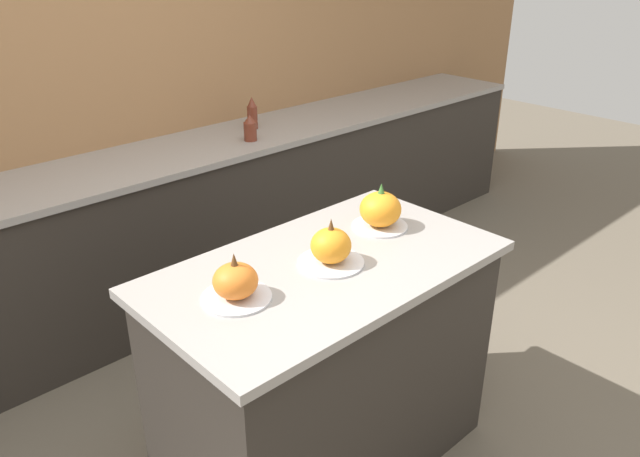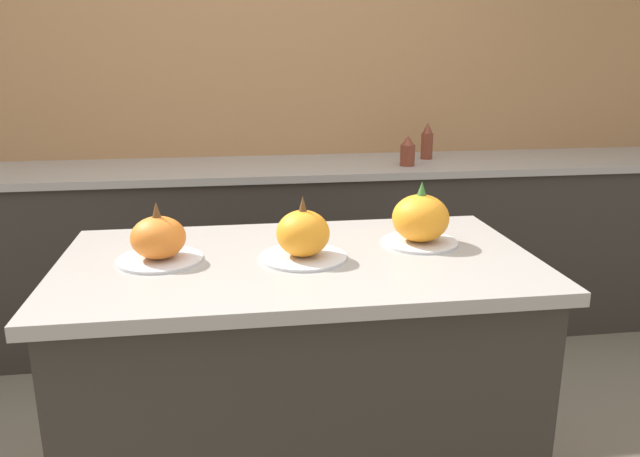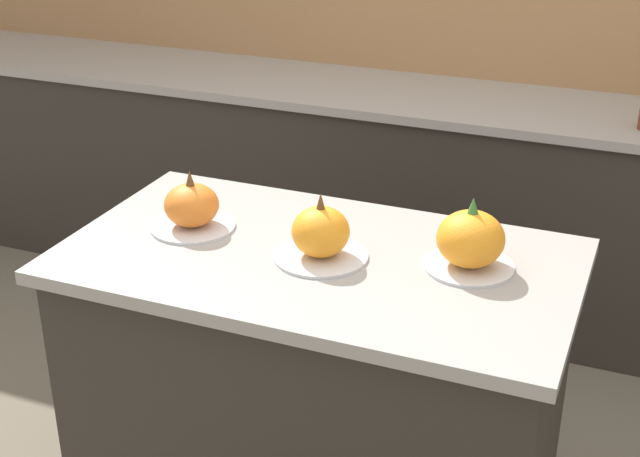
{
  "view_description": "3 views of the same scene",
  "coord_description": "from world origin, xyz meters",
  "px_view_note": "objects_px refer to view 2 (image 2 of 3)",
  "views": [
    {
      "loc": [
        -1.32,
        -1.38,
        1.94
      ],
      "look_at": [
        0.01,
        0.05,
        1.02
      ],
      "focal_mm": 35.0,
      "sensor_mm": 36.0,
      "label": 1
    },
    {
      "loc": [
        -0.18,
        -1.59,
        1.43
      ],
      "look_at": [
        0.06,
        0.0,
        0.98
      ],
      "focal_mm": 35.0,
      "sensor_mm": 36.0,
      "label": 2
    },
    {
      "loc": [
        0.75,
        -1.82,
        1.89
      ],
      "look_at": [
        0.0,
        0.01,
        0.97
      ],
      "focal_mm": 50.0,
      "sensor_mm": 36.0,
      "label": 3
    }
  ],
  "objects_px": {
    "pumpkin_cake_center": "(303,237)",
    "bottle_tall": "(427,142)",
    "pumpkin_cake_right": "(420,220)",
    "bottle_short": "(408,151)",
    "pumpkin_cake_left": "(158,241)"
  },
  "relations": [
    {
      "from": "pumpkin_cake_left",
      "to": "bottle_short",
      "type": "height_order",
      "value": "pumpkin_cake_left"
    },
    {
      "from": "pumpkin_cake_left",
      "to": "pumpkin_cake_right",
      "type": "height_order",
      "value": "pumpkin_cake_right"
    },
    {
      "from": "pumpkin_cake_left",
      "to": "pumpkin_cake_right",
      "type": "distance_m",
      "value": 0.73
    },
    {
      "from": "pumpkin_cake_center",
      "to": "bottle_tall",
      "type": "xyz_separation_m",
      "value": [
        0.83,
        1.53,
        0.03
      ]
    },
    {
      "from": "pumpkin_cake_left",
      "to": "bottle_short",
      "type": "xyz_separation_m",
      "value": [
        1.06,
        1.31,
        0.01
      ]
    },
    {
      "from": "bottle_tall",
      "to": "pumpkin_cake_center",
      "type": "bearing_deg",
      "value": -118.55
    },
    {
      "from": "pumpkin_cake_right",
      "to": "bottle_short",
      "type": "distance_m",
      "value": 1.31
    },
    {
      "from": "bottle_short",
      "to": "bottle_tall",
      "type": "bearing_deg",
      "value": 49.47
    },
    {
      "from": "pumpkin_cake_left",
      "to": "bottle_tall",
      "type": "xyz_separation_m",
      "value": [
        1.21,
        1.5,
        0.03
      ]
    },
    {
      "from": "pumpkin_cake_center",
      "to": "bottle_tall",
      "type": "bearing_deg",
      "value": 61.45
    },
    {
      "from": "pumpkin_cake_right",
      "to": "pumpkin_cake_center",
      "type": "bearing_deg",
      "value": -166.24
    },
    {
      "from": "pumpkin_cake_center",
      "to": "pumpkin_cake_left",
      "type": "bearing_deg",
      "value": 174.58
    },
    {
      "from": "pumpkin_cake_right",
      "to": "pumpkin_cake_left",
      "type": "bearing_deg",
      "value": -176.1
    },
    {
      "from": "pumpkin_cake_center",
      "to": "bottle_tall",
      "type": "relative_size",
      "value": 1.24
    },
    {
      "from": "bottle_tall",
      "to": "pumpkin_cake_left",
      "type": "bearing_deg",
      "value": -129.01
    }
  ]
}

